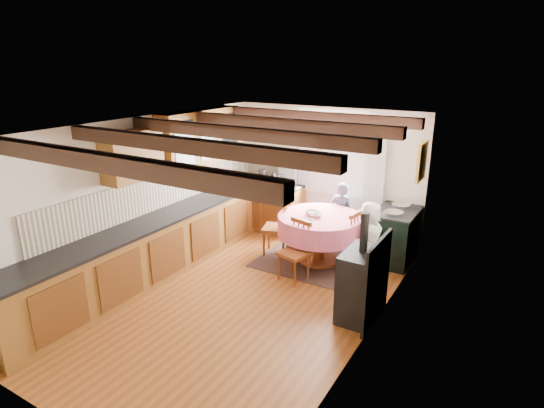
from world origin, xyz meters
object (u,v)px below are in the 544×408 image
Objects in this scene: child_right at (369,238)px; cast_iron_stove at (362,267)px; dining_table at (319,239)px; cup at (310,222)px; chair_left at (276,226)px; aga_range at (395,235)px; child_far at (341,215)px; chair_near at (294,251)px; chair_right at (365,244)px.

cast_iron_stove is at bearing -168.58° from child_right.
cup is (0.04, -0.43, 0.45)m from dining_table.
dining_table is 1.69m from cast_iron_stove.
chair_left is at bearing 91.05° from child_right.
dining_table is at bearing -144.66° from aga_range.
child_right is (-0.22, -0.66, 0.13)m from aga_range.
child_right is at bearing -108.49° from aga_range.
cast_iron_stove reaches higher than cup.
aga_range is (1.03, 0.73, 0.04)m from dining_table.
cup is (-0.02, -1.20, 0.26)m from child_far.
child_right is (1.59, 0.12, 0.07)m from chair_left.
dining_table is 1.13× the size of child_far.
cast_iron_stove is at bearing -35.16° from cup.
child_far is at bearing 177.56° from aga_range.
chair_near is at bearing 87.22° from child_far.
child_far is (-1.08, 1.98, -0.12)m from cast_iron_stove.
chair_near is 0.78× the size of child_far.
chair_near is 0.52m from cup.
cup reaches higher than aga_range.
child_far reaches higher than chair_near.
child_right is at bearing 139.06° from child_far.
aga_range is at bearing 66.83° from chair_near.
chair_right is at bearing 55.35° from chair_near.
cast_iron_stove is at bearing 41.45° from chair_left.
child_far is (0.84, 0.82, 0.09)m from chair_left.
cast_iron_stove is (0.11, -1.93, 0.27)m from aga_range.
chair_right is 0.82× the size of child_far.
dining_table is 0.79m from child_far.
chair_near is (-0.07, -0.75, 0.06)m from dining_table.
chair_right is at bearing 134.85° from child_far.
dining_table is 0.83m from child_right.
dining_table is 1.38× the size of chair_right.
chair_left reaches higher than aga_range.
cup is at bearing 84.35° from chair_near.
cup is (-0.99, -1.16, 0.42)m from aga_range.
child_far is (0.13, 1.51, 0.13)m from chair_near.
child_right reaches higher than cup.
chair_right is 10.18× the size of cup.
dining_table is 1.26m from aga_range.
child_right is 0.96m from cup.
aga_range is 0.81× the size of child_far.
dining_table is at bearing 97.69° from chair_right.
chair_left is at bearing 46.26° from child_far.
cup is at bearing -130.54° from aga_range.
chair_near is 1.20m from child_right.
child_far is 1.03× the size of child_right.
dining_table is 1.34× the size of chair_left.
aga_range is 0.71m from child_right.
cast_iron_stove is (1.14, -1.21, 0.31)m from dining_table.
child_right is (-0.33, 1.27, -0.14)m from cast_iron_stove.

